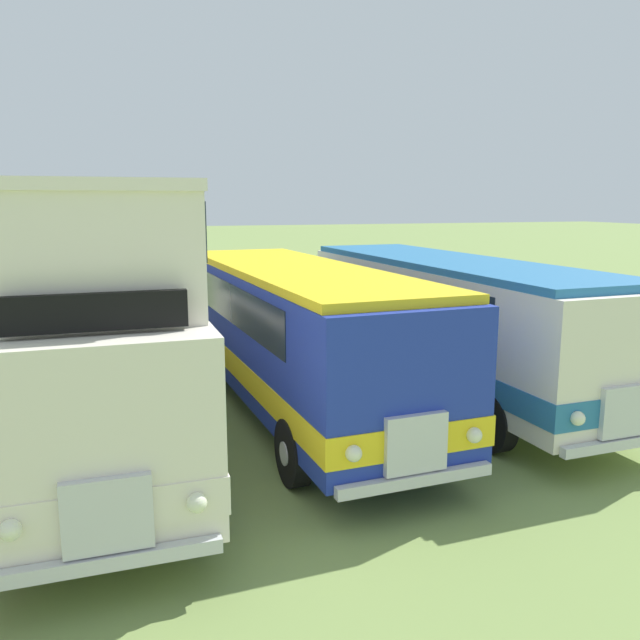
% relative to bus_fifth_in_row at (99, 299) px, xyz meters
% --- Properties ---
extents(bus_fifth_in_row, '(2.68, 11.69, 4.49)m').
position_rel_bus_fifth_in_row_xyz_m(bus_fifth_in_row, '(0.00, 0.00, 0.00)').
color(bus_fifth_in_row, silver).
rests_on(bus_fifth_in_row, ground).
extents(bus_sixth_in_row, '(3.00, 9.89, 2.99)m').
position_rel_bus_fifth_in_row_xyz_m(bus_sixth_in_row, '(3.67, -0.24, -0.73)').
color(bus_sixth_in_row, '#1E339E').
rests_on(bus_sixth_in_row, ground).
extents(bus_seventh_in_row, '(2.89, 10.38, 2.99)m').
position_rel_bus_fifth_in_row_xyz_m(bus_seventh_in_row, '(7.34, 0.22, -0.72)').
color(bus_seventh_in_row, silver).
rests_on(bus_seventh_in_row, ground).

